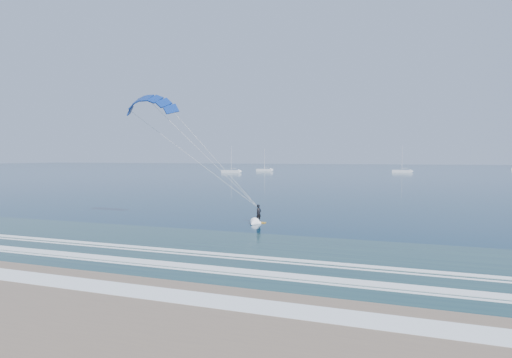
{
  "coord_description": "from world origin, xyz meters",
  "views": [
    {
      "loc": [
        13.86,
        -20.08,
        7.05
      ],
      "look_at": [
        -2.64,
        22.78,
        4.86
      ],
      "focal_mm": 32.0,
      "sensor_mm": 36.0,
      "label": 1
    }
  ],
  "objects": [
    {
      "name": "sailboat_2",
      "position": [
        1.25,
        200.41,
        0.69
      ],
      "size": [
        8.63,
        2.4,
        11.99
      ],
      "color": "white",
      "rests_on": "ground"
    },
    {
      "name": "ground",
      "position": [
        0.0,
        0.0,
        0.0
      ],
      "size": [
        900.0,
        900.0,
        0.0
      ],
      "primitive_type": "plane",
      "color": "#072C40",
      "rests_on": "ground"
    },
    {
      "name": "sailboat_0",
      "position": [
        -71.33,
        169.75,
        0.68
      ],
      "size": [
        9.0,
        2.4,
        12.2
      ],
      "color": "white",
      "rests_on": "ground"
    },
    {
      "name": "sailboat_1",
      "position": [
        -64.77,
        196.19,
        0.68
      ],
      "size": [
        8.14,
        2.4,
        11.26
      ],
      "color": "white",
      "rests_on": "ground"
    },
    {
      "name": "kitesurfer_rig",
      "position": [
        -8.62,
        22.61,
        7.51
      ],
      "size": [
        14.91,
        7.64,
        14.55
      ],
      "color": "#BE7C16",
      "rests_on": "ground"
    }
  ]
}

